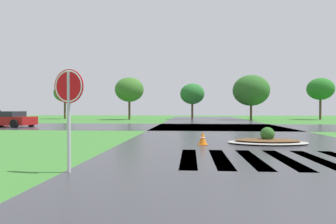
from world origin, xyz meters
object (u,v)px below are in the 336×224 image
Objects in this scene: median_island at (267,140)px; car_blue_compact at (8,120)px; stop_sign at (69,96)px; traffic_cone at (203,138)px.

car_blue_compact reaches higher than median_island.
stop_sign is 0.72× the size of median_island.
median_island is 6.05× the size of traffic_cone.
traffic_cone is (3.19, 5.25, -1.46)m from stop_sign.
stop_sign is at bearing -135.11° from median_island.
median_island is at bearing 158.06° from car_blue_compact.
car_blue_compact is at bearing 145.44° from traffic_cone.
median_island is 20.06m from car_blue_compact.
stop_sign is 19.48m from car_blue_compact.
stop_sign is at bearing 134.04° from car_blue_compact.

